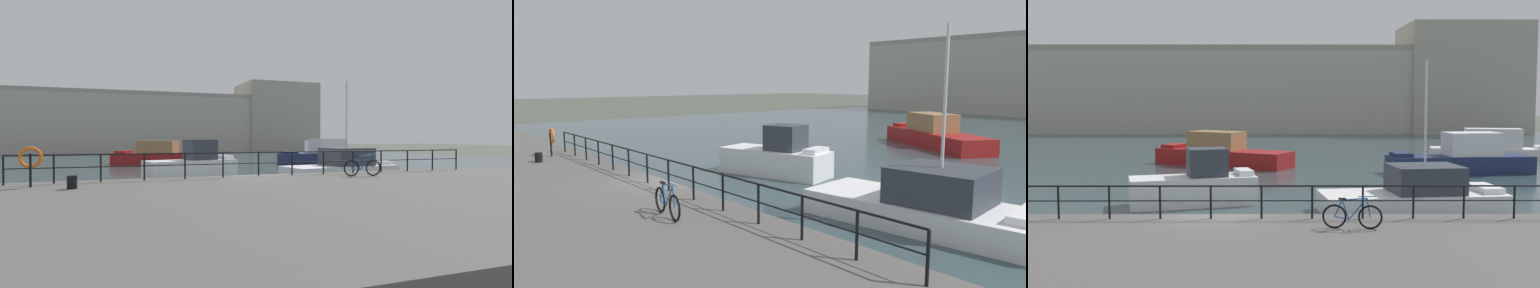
{
  "view_description": "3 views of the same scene",
  "coord_description": "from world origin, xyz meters",
  "views": [
    {
      "loc": [
        -5.76,
        -16.69,
        2.64
      ],
      "look_at": [
        1.01,
        2.44,
        2.31
      ],
      "focal_mm": 27.12,
      "sensor_mm": 36.0,
      "label": 1
    },
    {
      "loc": [
        15.55,
        -8.04,
        4.6
      ],
      "look_at": [
        2.61,
        2.87,
        2.32
      ],
      "focal_mm": 32.68,
      "sensor_mm": 36.0,
      "label": 2
    },
    {
      "loc": [
        2.22,
        -19.8,
        4.88
      ],
      "look_at": [
        2.35,
        3.19,
        3.01
      ],
      "focal_mm": 42.55,
      "sensor_mm": 36.0,
      "label": 3
    }
  ],
  "objects": [
    {
      "name": "quay_railing",
      "position": [
        0.81,
        -0.75,
        1.68
      ],
      "size": [
        21.03,
        0.07,
        1.08
      ],
      "color": "black",
      "rests_on": "quay_promenade"
    },
    {
      "name": "moored_small_launch",
      "position": [
        -1.9,
        21.87,
        0.85
      ],
      "size": [
        9.89,
        6.93,
        2.35
      ],
      "rotation": [
        0.0,
        0.0,
        2.65
      ],
      "color": "maroon",
      "rests_on": "water_basin"
    },
    {
      "name": "harbor_building",
      "position": [
        6.47,
        60.4,
        5.62
      ],
      "size": [
        66.85,
        12.58,
        13.95
      ],
      "color": "#B2AD9E",
      "rests_on": "ground_plane"
    },
    {
      "name": "moored_green_narrowboat",
      "position": [
        18.78,
        27.23,
        0.85
      ],
      "size": [
        9.45,
        3.91,
        2.25
      ],
      "rotation": [
        0.0,
        0.0,
        -0.19
      ],
      "color": "white",
      "rests_on": "water_basin"
    },
    {
      "name": "water_basin",
      "position": [
        0.0,
        30.2,
        0.01
      ],
      "size": [
        80.0,
        60.0,
        0.01
      ],
      "primitive_type": "cube",
      "color": "#33474C",
      "rests_on": "ground_plane"
    },
    {
      "name": "moored_harbor_tender",
      "position": [
        7.87,
        5.04,
        0.73
      ],
      "size": [
        7.82,
        3.69,
        6.3
      ],
      "rotation": [
        0.0,
        0.0,
        0.12
      ],
      "color": "white",
      "rests_on": "water_basin"
    },
    {
      "name": "ground_plane",
      "position": [
        0.0,
        0.0,
        0.0
      ],
      "size": [
        240.0,
        240.0,
        0.0
      ],
      "primitive_type": "plane",
      "color": "#4C5147"
    },
    {
      "name": "moored_white_yacht",
      "position": [
        -1.52,
        6.84,
        0.88
      ],
      "size": [
        5.82,
        3.44,
        2.51
      ],
      "rotation": [
        0.0,
        0.0,
        0.27
      ],
      "color": "white",
      "rests_on": "water_basin"
    },
    {
      "name": "parked_bicycle",
      "position": [
        4.33,
        -2.23,
        1.33
      ],
      "size": [
        1.77,
        0.26,
        0.98
      ],
      "rotation": [
        0.0,
        0.0,
        -0.11
      ],
      "color": "black",
      "rests_on": "quay_promenade"
    },
    {
      "name": "moored_blue_motorboat",
      "position": [
        13.51,
        17.57,
        0.93
      ],
      "size": [
        9.08,
        3.26,
        2.54
      ],
      "rotation": [
        0.0,
        0.0,
        3.24
      ],
      "color": "navy",
      "rests_on": "water_basin"
    }
  ]
}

